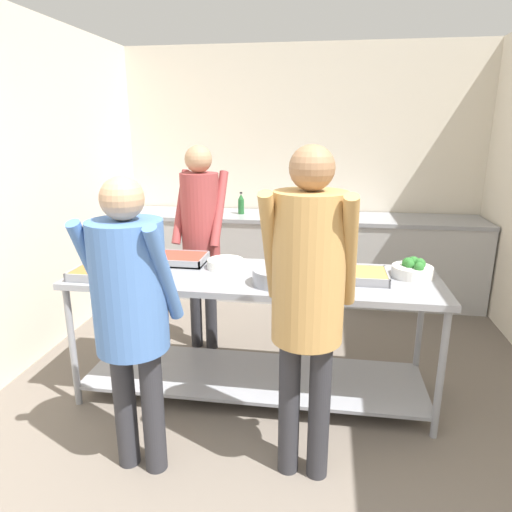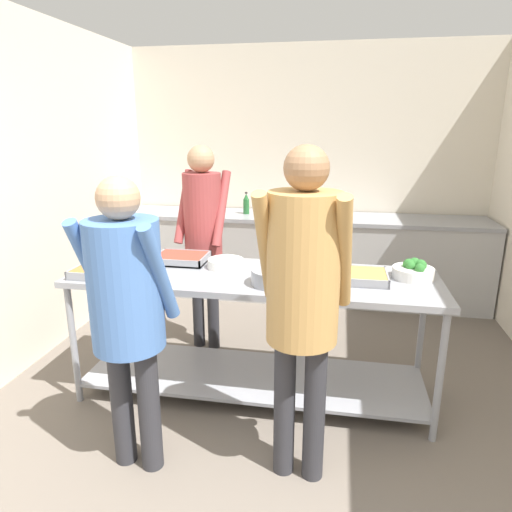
{
  "view_description": "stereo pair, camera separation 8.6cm",
  "coord_description": "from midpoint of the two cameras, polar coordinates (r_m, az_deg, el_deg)",
  "views": [
    {
      "loc": [
        0.3,
        -0.99,
        1.81
      ],
      "look_at": [
        -0.15,
        1.93,
        0.97
      ],
      "focal_mm": 32.0,
      "sensor_mm": 36.0,
      "label": 1
    },
    {
      "loc": [
        0.38,
        -0.97,
        1.81
      ],
      "look_at": [
        -0.15,
        1.93,
        0.97
      ],
      "focal_mm": 32.0,
      "sensor_mm": 36.0,
      "label": 2
    }
  ],
  "objects": [
    {
      "name": "broccoli_bowl",
      "position": [
        3.1,
        18.24,
        -1.59
      ],
      "size": [
        0.26,
        0.26,
        0.13
      ],
      "color": "silver",
      "rests_on": "serving_counter"
    },
    {
      "name": "serving_tray_greens",
      "position": [
        2.97,
        11.15,
        -2.38
      ],
      "size": [
        0.44,
        0.3,
        0.05
      ],
      "color": "gray",
      "rests_on": "serving_counter"
    },
    {
      "name": "sauce_pan",
      "position": [
        2.81,
        1.7,
        -2.51
      ],
      "size": [
        0.44,
        0.3,
        0.1
      ],
      "color": "gray",
      "rests_on": "serving_counter"
    },
    {
      "name": "plate_stack",
      "position": [
        3.15,
        -4.61,
        -0.96
      ],
      "size": [
        0.26,
        0.26,
        0.06
      ],
      "color": "white",
      "rests_on": "serving_counter"
    },
    {
      "name": "back_counter",
      "position": [
        4.97,
        4.44,
        -0.01
      ],
      "size": [
        3.84,
        0.65,
        0.9
      ],
      "color": "#A8A8A8",
      "rests_on": "ground_plane"
    },
    {
      "name": "water_bottle",
      "position": [
        4.92,
        -2.38,
        6.51
      ],
      "size": [
        0.07,
        0.07,
        0.23
      ],
      "color": "#23602D",
      "rests_on": "back_counter"
    },
    {
      "name": "serving_counter",
      "position": [
        3.1,
        -1.08,
        -7.28
      ],
      "size": [
        2.4,
        0.74,
        0.87
      ],
      "color": "gray",
      "rests_on": "ground_plane"
    },
    {
      "name": "serving_tray_vegetables",
      "position": [
        3.13,
        -19.49,
        -2.05
      ],
      "size": [
        0.37,
        0.27,
        0.05
      ],
      "color": "gray",
      "rests_on": "serving_counter"
    },
    {
      "name": "wall_left",
      "position": [
        3.86,
        -28.34,
        6.78
      ],
      "size": [
        0.06,
        4.28,
        2.65
      ],
      "color": "beige",
      "rests_on": "ground_plane"
    },
    {
      "name": "guest_serving_right",
      "position": [
        2.38,
        -16.45,
        -5.38
      ],
      "size": [
        0.49,
        0.37,
        1.59
      ],
      "color": "#2D2D33",
      "rests_on": "ground_plane"
    },
    {
      "name": "wall_rear",
      "position": [
        5.17,
        4.97,
        10.46
      ],
      "size": [
        4.0,
        0.06,
        2.65
      ],
      "color": "beige",
      "rests_on": "ground_plane"
    },
    {
      "name": "serving_tray_roast",
      "position": [
        3.31,
        -10.18,
        -0.39
      ],
      "size": [
        0.37,
        0.29,
        0.05
      ],
      "color": "gray",
      "rests_on": "serving_counter"
    },
    {
      "name": "cook_behind_counter",
      "position": [
        3.65,
        -7.61,
        3.78
      ],
      "size": [
        0.43,
        0.36,
        1.68
      ],
      "color": "#2D2D33",
      "rests_on": "ground_plane"
    },
    {
      "name": "guest_serving_left",
      "position": [
        2.21,
        5.43,
        -3.59
      ],
      "size": [
        0.47,
        0.36,
        1.74
      ],
      "color": "#2D2D33",
      "rests_on": "ground_plane"
    }
  ]
}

